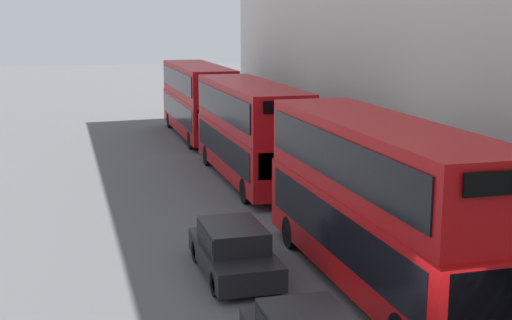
# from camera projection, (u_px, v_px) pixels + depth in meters

# --- Properties ---
(bus_leading) EXTENTS (2.59, 10.82, 4.47)m
(bus_leading) POSITION_uv_depth(u_px,v_px,m) (379.00, 198.00, 18.43)
(bus_leading) COLOR #B20C0F
(bus_leading) RESTS_ON ground
(bus_second_in_queue) EXTENTS (2.59, 10.64, 4.28)m
(bus_second_in_queue) POSITION_uv_depth(u_px,v_px,m) (250.00, 128.00, 30.86)
(bus_second_in_queue) COLOR #A80F14
(bus_second_in_queue) RESTS_ON ground
(bus_third_in_queue) EXTENTS (2.59, 11.06, 4.29)m
(bus_third_in_queue) POSITION_uv_depth(u_px,v_px,m) (198.00, 98.00, 42.35)
(bus_third_in_queue) COLOR #A80F14
(bus_third_in_queue) RESTS_ON ground
(car_hatchback) EXTENTS (1.81, 4.25, 1.42)m
(car_hatchback) POSITION_uv_depth(u_px,v_px,m) (234.00, 249.00, 19.78)
(car_hatchback) COLOR black
(car_hatchback) RESTS_ON ground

